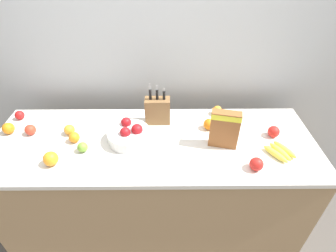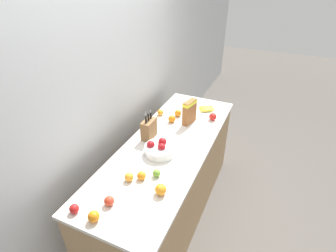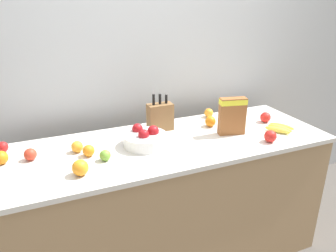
{
  "view_description": "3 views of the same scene",
  "coord_description": "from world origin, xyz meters",
  "px_view_note": "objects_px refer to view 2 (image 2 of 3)",
  "views": [
    {
      "loc": [
        0.09,
        -1.29,
        2.04
      ],
      "look_at": [
        0.1,
        0.02,
        1.03
      ],
      "focal_mm": 28.0,
      "sensor_mm": 36.0,
      "label": 1
    },
    {
      "loc": [
        -1.8,
        -0.8,
        2.34
      ],
      "look_at": [
        0.09,
        0.04,
        1.05
      ],
      "focal_mm": 28.0,
      "sensor_mm": 36.0,
      "label": 2
    },
    {
      "loc": [
        -0.74,
        -1.76,
        1.8
      ],
      "look_at": [
        -0.03,
        -0.05,
        1.05
      ],
      "focal_mm": 35.0,
      "sensor_mm": 36.0,
      "label": 3
    }
  ],
  "objects_px": {
    "fruit_bowl": "(160,149)",
    "orange_mid_left": "(129,177)",
    "apple_rightmost": "(157,173)",
    "apple_leftmost": "(109,201)",
    "orange_by_cereal": "(94,216)",
    "apple_by_knife_block": "(213,117)",
    "orange_front_left": "(178,113)",
    "orange_front_center": "(161,189)",
    "cereal_box": "(189,111)",
    "orange_mid_right": "(172,119)",
    "banana_bunch": "(207,109)",
    "knife_block": "(149,129)",
    "orange_back_center": "(141,175)",
    "apple_middle": "(193,104)",
    "apple_near_bananas": "(74,209)",
    "orange_front_right": "(160,112)"
  },
  "relations": [
    {
      "from": "apple_leftmost",
      "to": "orange_front_right",
      "type": "bearing_deg",
      "value": 9.85
    },
    {
      "from": "banana_bunch",
      "to": "orange_front_center",
      "type": "height_order",
      "value": "orange_front_center"
    },
    {
      "from": "cereal_box",
      "to": "orange_front_center",
      "type": "relative_size",
      "value": 2.92
    },
    {
      "from": "knife_block",
      "to": "banana_bunch",
      "type": "bearing_deg",
      "value": -24.23
    },
    {
      "from": "apple_by_knife_block",
      "to": "orange_mid_right",
      "type": "height_order",
      "value": "apple_by_knife_block"
    },
    {
      "from": "apple_leftmost",
      "to": "apple_by_knife_block",
      "type": "relative_size",
      "value": 0.9
    },
    {
      "from": "orange_front_right",
      "to": "knife_block",
      "type": "bearing_deg",
      "value": -168.43
    },
    {
      "from": "fruit_bowl",
      "to": "orange_mid_left",
      "type": "distance_m",
      "value": 0.41
    },
    {
      "from": "orange_front_center",
      "to": "orange_back_center",
      "type": "bearing_deg",
      "value": 69.12
    },
    {
      "from": "fruit_bowl",
      "to": "apple_by_knife_block",
      "type": "bearing_deg",
      "value": -19.33
    },
    {
      "from": "apple_rightmost",
      "to": "orange_mid_left",
      "type": "distance_m",
      "value": 0.22
    },
    {
      "from": "banana_bunch",
      "to": "orange_back_center",
      "type": "bearing_deg",
      "value": 174.2
    },
    {
      "from": "orange_mid_left",
      "to": "apple_rightmost",
      "type": "bearing_deg",
      "value": -52.89
    },
    {
      "from": "knife_block",
      "to": "apple_by_knife_block",
      "type": "height_order",
      "value": "knife_block"
    },
    {
      "from": "fruit_bowl",
      "to": "orange_front_center",
      "type": "distance_m",
      "value": 0.48
    },
    {
      "from": "knife_block",
      "to": "orange_front_left",
      "type": "bearing_deg",
      "value": -10.8
    },
    {
      "from": "knife_block",
      "to": "banana_bunch",
      "type": "height_order",
      "value": "knife_block"
    },
    {
      "from": "banana_bunch",
      "to": "orange_front_center",
      "type": "relative_size",
      "value": 2.4
    },
    {
      "from": "apple_leftmost",
      "to": "orange_front_right",
      "type": "relative_size",
      "value": 1.03
    },
    {
      "from": "apple_by_knife_block",
      "to": "orange_back_center",
      "type": "xyz_separation_m",
      "value": [
        -1.11,
        0.25,
        -0.0
      ]
    },
    {
      "from": "knife_block",
      "to": "orange_front_center",
      "type": "xyz_separation_m",
      "value": [
        -0.61,
        -0.41,
        -0.05
      ]
    },
    {
      "from": "orange_by_cereal",
      "to": "orange_mid_right",
      "type": "height_order",
      "value": "orange_by_cereal"
    },
    {
      "from": "apple_leftmost",
      "to": "orange_by_cereal",
      "type": "bearing_deg",
      "value": 175.12
    },
    {
      "from": "apple_near_bananas",
      "to": "banana_bunch",
      "type": "bearing_deg",
      "value": -12.3
    },
    {
      "from": "apple_middle",
      "to": "orange_mid_right",
      "type": "relative_size",
      "value": 1.01
    },
    {
      "from": "orange_by_cereal",
      "to": "orange_mid_left",
      "type": "relative_size",
      "value": 1.09
    },
    {
      "from": "orange_front_right",
      "to": "cereal_box",
      "type": "bearing_deg",
      "value": -93.41
    },
    {
      "from": "fruit_bowl",
      "to": "cereal_box",
      "type": "bearing_deg",
      "value": -5.09
    },
    {
      "from": "knife_block",
      "to": "fruit_bowl",
      "type": "xyz_separation_m",
      "value": [
        -0.18,
        -0.2,
        -0.05
      ]
    },
    {
      "from": "apple_rightmost",
      "to": "orange_mid_right",
      "type": "relative_size",
      "value": 0.85
    },
    {
      "from": "cereal_box",
      "to": "orange_mid_right",
      "type": "bearing_deg",
      "value": 123.73
    },
    {
      "from": "orange_mid_right",
      "to": "orange_front_left",
      "type": "bearing_deg",
      "value": -4.3
    },
    {
      "from": "orange_front_left",
      "to": "fruit_bowl",
      "type": "bearing_deg",
      "value": -171.08
    },
    {
      "from": "banana_bunch",
      "to": "orange_mid_right",
      "type": "relative_size",
      "value": 2.72
    },
    {
      "from": "fruit_bowl",
      "to": "apple_middle",
      "type": "bearing_deg",
      "value": 1.94
    },
    {
      "from": "apple_leftmost",
      "to": "orange_by_cereal",
      "type": "height_order",
      "value": "orange_by_cereal"
    },
    {
      "from": "banana_bunch",
      "to": "apple_leftmost",
      "type": "distance_m",
      "value": 1.62
    },
    {
      "from": "banana_bunch",
      "to": "orange_by_cereal",
      "type": "bearing_deg",
      "value": 172.86
    },
    {
      "from": "fruit_bowl",
      "to": "apple_leftmost",
      "type": "distance_m",
      "value": 0.67
    },
    {
      "from": "fruit_bowl",
      "to": "apple_by_knife_block",
      "type": "height_order",
      "value": "fruit_bowl"
    },
    {
      "from": "apple_middle",
      "to": "orange_by_cereal",
      "type": "distance_m",
      "value": 1.77
    },
    {
      "from": "orange_by_cereal",
      "to": "orange_back_center",
      "type": "distance_m",
      "value": 0.47
    },
    {
      "from": "knife_block",
      "to": "apple_near_bananas",
      "type": "relative_size",
      "value": 4.71
    },
    {
      "from": "apple_leftmost",
      "to": "orange_mid_left",
      "type": "relative_size",
      "value": 1.0
    },
    {
      "from": "orange_mid_right",
      "to": "orange_front_right",
      "type": "bearing_deg",
      "value": 63.99
    },
    {
      "from": "orange_front_center",
      "to": "apple_rightmost",
      "type": "bearing_deg",
      "value": 35.3
    },
    {
      "from": "banana_bunch",
      "to": "apple_by_knife_block",
      "type": "relative_size",
      "value": 2.63
    },
    {
      "from": "apple_by_knife_block",
      "to": "banana_bunch",
      "type": "bearing_deg",
      "value": 33.98
    },
    {
      "from": "orange_mid_left",
      "to": "orange_back_center",
      "type": "distance_m",
      "value": 0.09
    },
    {
      "from": "fruit_bowl",
      "to": "orange_front_center",
      "type": "relative_size",
      "value": 3.17
    }
  ]
}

